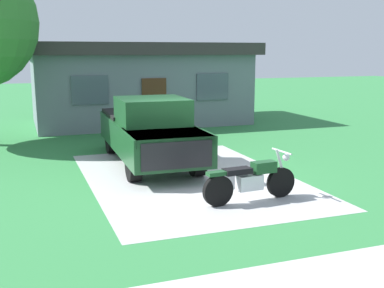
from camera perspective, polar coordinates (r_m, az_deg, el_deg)
ground_plane at (r=12.13m, az=-0.28°, el=-4.08°), size 80.00×80.00×0.00m
driveway_pad at (r=12.13m, az=-0.28°, el=-4.07°), size 4.97×7.28×0.01m
sidewalk_strip at (r=7.13m, az=16.83°, el=-15.74°), size 36.00×1.80×0.01m
motorcycle at (r=10.26m, az=7.04°, el=-4.24°), size 2.21×0.70×1.09m
pickup_truck at (r=13.69m, az=-5.16°, el=1.69°), size 2.17×5.69×1.90m
neighbor_house at (r=21.70m, az=-6.33°, el=7.30°), size 9.60×5.60×3.50m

